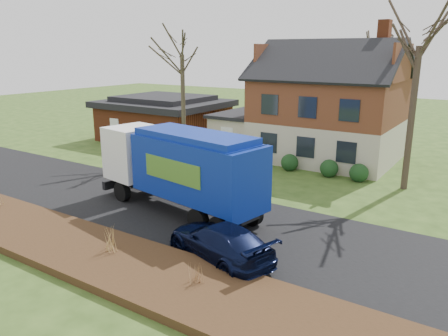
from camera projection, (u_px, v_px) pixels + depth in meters
The scene contains 13 objects.
ground at pixel (178, 212), 20.58m from camera, with size 120.00×120.00×0.00m, color #2C4617.
road at pixel (178, 212), 20.57m from camera, with size 80.00×7.00×0.02m, color black.
mulch_verge at pixel (88, 251), 16.26m from camera, with size 80.00×3.50×0.30m, color #312010.
main_house at pixel (322, 101), 29.96m from camera, with size 12.95×8.95×9.26m.
ranch_house at pixel (164, 118), 36.95m from camera, with size 9.80×8.20×3.70m.
garbage_truck at pixel (181, 166), 20.03m from camera, with size 9.46×3.98×3.93m.
silver_sedan at pixel (193, 173), 24.56m from camera, with size 1.49×4.27×1.41m, color #B4B6BC.
navy_wagon at pixel (220, 242), 15.84m from camera, with size 1.89×4.66×1.35m, color black.
tree_front_west at pixel (182, 38), 29.04m from camera, with size 3.32×3.32×9.88m.
tree_front_east at pixel (423, 20), 21.79m from camera, with size 3.91×3.91×10.87m.
tree_back at pixel (373, 34), 34.59m from camera, with size 3.27×3.27×10.36m.
grass_clump_mid at pixel (110, 237), 15.83m from camera, with size 0.39×0.32×1.08m.
grass_clump_east at pixel (196, 272), 13.66m from camera, with size 0.31×0.25×0.76m.
Camera 1 is at (12.39, -14.97, 7.40)m, focal length 35.00 mm.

